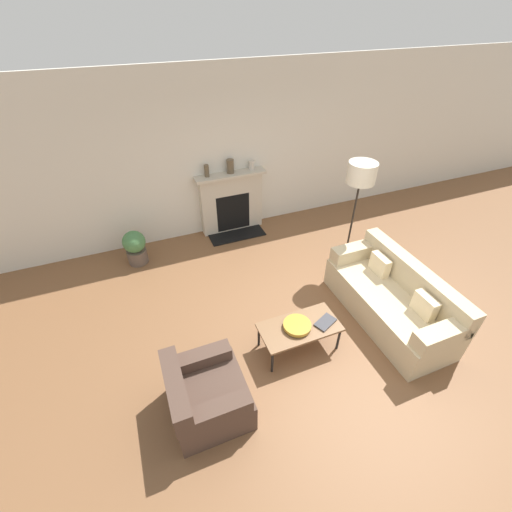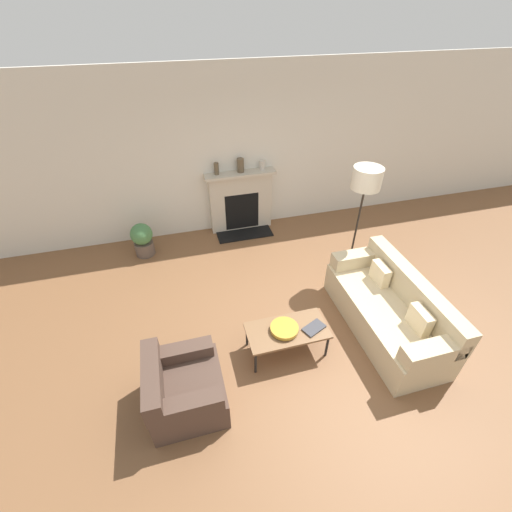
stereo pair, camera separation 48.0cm
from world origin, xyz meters
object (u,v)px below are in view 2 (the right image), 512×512
object	(u,v)px
armchair_near	(183,389)
book	(314,328)
fireplace	(241,202)
potted_plant	(143,239)
bowl	(284,328)
couch	(389,310)
coffee_table	(287,331)
floor_lamp	(365,187)
mantel_vase_center_left	(240,165)
mantel_vase_left	(216,169)
mantel_vase_center_right	(262,165)

from	to	relation	value
armchair_near	book	bearing A→B (deg)	-79.04
fireplace	potted_plant	size ratio (longest dim) A/B	2.12
fireplace	potted_plant	bearing A→B (deg)	-167.63
armchair_near	bowl	distance (m)	1.35
couch	book	distance (m)	1.12
fireplace	armchair_near	size ratio (longest dim) A/B	1.54
fireplace	book	bearing A→B (deg)	-86.36
couch	potted_plant	world-z (taller)	couch
armchair_near	coffee_table	bearing A→B (deg)	-73.64
potted_plant	floor_lamp	bearing A→B (deg)	-23.21
bowl	mantel_vase_center_left	size ratio (longest dim) A/B	1.44
armchair_near	fireplace	bearing A→B (deg)	-23.05
couch	potted_plant	size ratio (longest dim) A/B	3.21
floor_lamp	mantel_vase_center_left	world-z (taller)	floor_lamp
fireplace	floor_lamp	bearing A→B (deg)	-52.23
armchair_near	mantel_vase_center_left	distance (m)	3.84
fireplace	bowl	size ratio (longest dim) A/B	3.68
mantel_vase_left	bowl	bearing A→B (deg)	-85.34
fireplace	coffee_table	size ratio (longest dim) A/B	1.28
couch	mantel_vase_center_left	size ratio (longest dim) A/B	8.04
book	bowl	bearing A→B (deg)	145.51
book	mantel_vase_center_right	world-z (taller)	mantel_vase_center_right
mantel_vase_left	mantel_vase_center_right	size ratio (longest dim) A/B	1.31
coffee_table	mantel_vase_center_left	xyz separation A→B (m)	(0.14, 3.03, 0.91)
bowl	mantel_vase_center_left	bearing A→B (deg)	86.58
bowl	mantel_vase_center_right	bearing A→B (deg)	79.13
book	couch	bearing A→B (deg)	-19.75
bowl	mantel_vase_center_right	world-z (taller)	mantel_vase_center_right
couch	coffee_table	distance (m)	1.44
coffee_table	mantel_vase_left	xyz separation A→B (m)	(-0.29, 3.03, 0.90)
mantel_vase_center_left	mantel_vase_left	bearing A→B (deg)	-180.00
book	floor_lamp	bearing A→B (deg)	23.55
floor_lamp	mantel_vase_left	bearing A→B (deg)	134.94
couch	coffee_table	world-z (taller)	couch
floor_lamp	mantel_vase_left	distance (m)	2.56
coffee_table	potted_plant	distance (m)	3.12
coffee_table	bowl	distance (m)	0.08
fireplace	mantel_vase_center_right	bearing A→B (deg)	1.97
floor_lamp	mantel_vase_center_right	distance (m)	2.07
couch	bowl	distance (m)	1.48
bowl	book	bearing A→B (deg)	-10.55
book	potted_plant	distance (m)	3.37
couch	bowl	world-z (taller)	couch
potted_plant	book	bearing A→B (deg)	-52.76
fireplace	mantel_vase_center_right	xyz separation A→B (m)	(0.42, 0.01, 0.67)
armchair_near	mantel_vase_center_right	world-z (taller)	mantel_vase_center_right
fireplace	mantel_vase_center_left	xyz separation A→B (m)	(0.02, 0.01, 0.71)
couch	coffee_table	xyz separation A→B (m)	(-1.44, -0.01, 0.04)
couch	coffee_table	bearing A→B (deg)	-89.51
armchair_near	bowl	size ratio (longest dim) A/B	2.39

